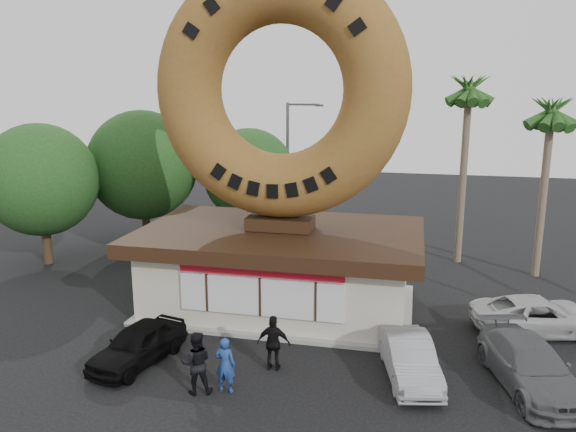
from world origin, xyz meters
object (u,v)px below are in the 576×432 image
Objects in this scene: person_right at (274,343)px; car_white at (539,315)px; person_left at (225,365)px; car_black at (138,344)px; giant_donut at (280,90)px; street_lamp at (290,165)px; person_center at (196,363)px; car_silver at (410,358)px; donut_shop at (280,265)px; car_grey at (530,365)px.

person_right reaches higher than car_white.
person_left is 0.94× the size of person_right.
person_left is at bearing -4.70° from car_black.
giant_donut is at bearing 72.48° from car_black.
street_lamp is at bearing 34.44° from car_white.
giant_donut reaches higher than person_center.
car_silver is 6.36m from car_white.
donut_shop reaches higher than person_left.
car_white is (11.69, -10.36, -3.82)m from street_lamp.
person_left is at bearing -90.17° from donut_shop.
car_grey is (10.64, -14.53, -3.79)m from street_lamp.
person_right reaches higher than person_left.
car_grey is at bearing -27.27° from giant_donut.
person_center reaches higher than car_silver.
street_lamp is at bearing -80.90° from person_right.
car_grey reaches higher than car_black.
person_right is at bearing 173.40° from car_silver.
giant_donut is 12.71m from car_white.
car_black is at bearing -120.46° from giant_donut.
giant_donut is 11.01m from street_lamp.
car_silver is 3.54m from car_grey.
car_white is (8.79, 4.87, -0.24)m from person_right.
car_black is (-4.44, -0.53, -0.26)m from person_right.
person_center is 2.63m from person_right.
person_left is 3.54m from car_black.
person_right is 0.38× the size of car_grey.
person_right reaches higher than car_black.
giant_donut reaches higher than car_grey.
car_black is 0.80× the size of car_grey.
street_lamp is (-1.86, 10.02, 2.72)m from donut_shop.
donut_shop is 1.14× the size of giant_donut.
car_grey is (3.53, 0.25, 0.05)m from car_silver.
car_white is at bearing -41.56° from street_lamp.
person_center is at bearing 108.24° from car_white.
donut_shop is 5.87× the size of person_center.
car_white is at bearing -167.72° from person_center.
car_grey is at bearing -176.48° from person_right.
person_center is at bearing -96.65° from giant_donut.
person_center is at bearing -14.22° from car_black.
person_center is 1.05× the size of person_right.
person_right is 4.25m from car_silver.
person_center is 12.60m from car_white.
car_white is at bearing -2.11° from giant_donut.
car_grey is at bearing -163.93° from person_left.
giant_donut is at bearing 73.90° from car_white.
car_black is 8.71m from car_silver.
giant_donut is 5.73× the size of person_left.
person_right is at bearing -155.29° from person_center.
donut_shop reaches higher than person_center.
street_lamp is 2.11× the size of car_black.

